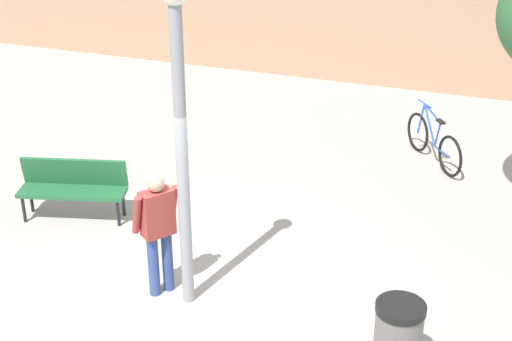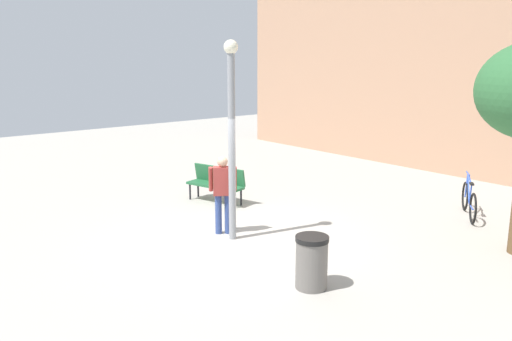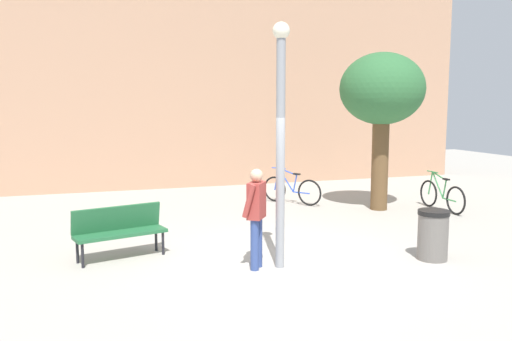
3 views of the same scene
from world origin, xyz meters
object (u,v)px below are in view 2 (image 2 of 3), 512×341
at_px(person_by_lamppost, 223,189).
at_px(bicycle_blue, 469,201).
at_px(lamppost, 232,129).
at_px(trash_bin, 312,262).
at_px(park_bench, 217,181).

distance_m(person_by_lamppost, bicycle_blue, 5.85).
bearing_deg(person_by_lamppost, lamppost, -7.68).
bearing_deg(lamppost, trash_bin, -9.21).
height_order(park_bench, bicycle_blue, bicycle_blue).
bearing_deg(lamppost, park_bench, 150.94).
height_order(lamppost, person_by_lamppost, lamppost).
bearing_deg(trash_bin, lamppost, 170.79).
bearing_deg(person_by_lamppost, bicycle_blue, 62.18).
bearing_deg(park_bench, bicycle_blue, 38.26).
xyz_separation_m(park_bench, trash_bin, (5.21, -1.83, -0.10)).
distance_m(person_by_lamppost, trash_bin, 3.18).
distance_m(bicycle_blue, trash_bin, 5.65).
relative_size(person_by_lamppost, trash_bin, 1.89).
bearing_deg(trash_bin, park_bench, 160.62).
xyz_separation_m(bicycle_blue, trash_bin, (0.38, -5.64, 0.06)).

